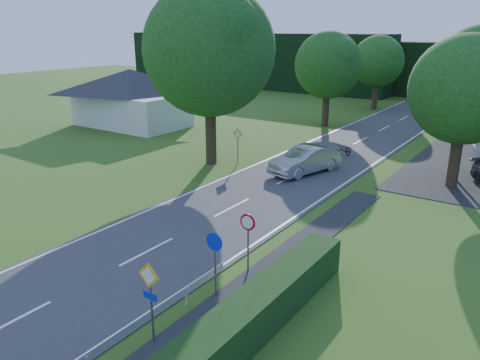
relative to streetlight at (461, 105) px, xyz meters
The scene contains 19 objects.
road 13.59m from the streetlight, 128.88° to the right, with size 7.00×80.00×0.04m, color #39393C.
line_edge_left 15.73m from the streetlight, 138.52° to the right, with size 0.12×80.00×0.01m, color white.
line_edge_right 11.95m from the streetlight, 115.70° to the right, with size 0.12×80.00×0.01m, color white.
line_centre 13.58m from the streetlight, 128.88° to the right, with size 0.12×80.00×0.01m, color white, non-canonical shape.
tree_main 15.35m from the streetlight, 156.89° to the right, with size 9.40×9.40×11.64m, color #164715, non-canonical shape.
tree_left_far 16.45m from the streetlight, 142.56° to the left, with size 7.00×7.00×8.58m, color #164715, non-canonical shape.
tree_right_far 12.05m from the streetlight, 95.06° to the left, with size 7.40×7.40×9.09m, color #164715, non-canonical shape.
tree_left_back 25.34m from the streetlight, 119.73° to the left, with size 6.60×6.60×8.07m, color #164715, non-canonical shape.
tree_right_back 20.12m from the streetlight, 95.89° to the left, with size 6.20×6.20×7.56m, color #164715, non-canonical shape.
tree_right_mid 2.05m from the streetlight, 77.66° to the right, with size 7.00×7.00×8.58m, color #164715, non-canonical shape.
treeline_left 48.22m from the streetlight, 138.42° to the left, with size 44.00×6.00×8.00m, color black.
bungalow_left 28.12m from the streetlight, behind, with size 11.00×6.50×5.20m.
streetlight is the anchor object (origin of this frame).
sign_priority_right 22.50m from the streetlight, 99.70° to the right, with size 0.78×0.09×2.59m.
sign_roundabout 19.59m from the streetlight, 101.19° to the right, with size 0.64×0.08×2.37m.
sign_speed_limit 17.64m from the streetlight, 102.46° to the right, with size 0.64×0.11×2.37m.
sign_priority_left 13.80m from the streetlight, 158.22° to the right, with size 0.78×0.09×2.44m.
moving_car 9.64m from the streetlight, 150.20° to the right, with size 1.76×5.06×1.67m, color #BBBBC0.
motorcycle 8.11m from the streetlight, behind, with size 0.68×1.96×1.03m, color black.
Camera 1 is at (12.96, -0.11, 8.79)m, focal length 35.00 mm.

